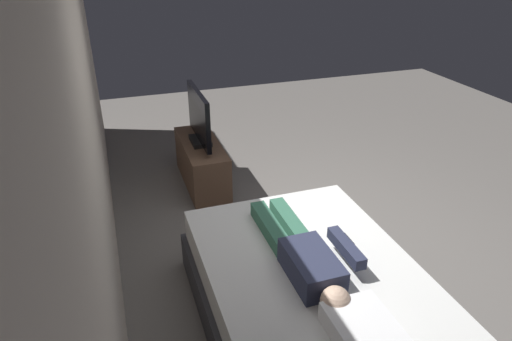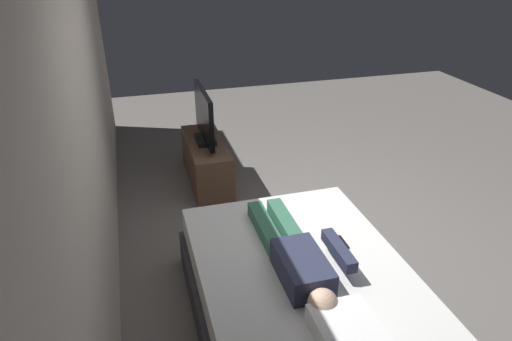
{
  "view_description": "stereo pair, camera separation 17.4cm",
  "coord_description": "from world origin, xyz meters",
  "px_view_note": "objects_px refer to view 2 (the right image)",
  "views": [
    {
      "loc": [
        -3.01,
        1.49,
        2.5
      ],
      "look_at": [
        0.33,
        0.35,
        0.69
      ],
      "focal_mm": 31.84,
      "sensor_mm": 36.0,
      "label": 1
    },
    {
      "loc": [
        -3.06,
        1.32,
        2.5
      ],
      "look_at": [
        0.33,
        0.35,
        0.69
      ],
      "focal_mm": 31.84,
      "sensor_mm": 36.0,
      "label": 2
    }
  ],
  "objects_px": {
    "pillow": "(351,337)",
    "person": "(297,257)",
    "bed": "(302,299)",
    "tv": "(204,117)",
    "remote": "(342,242)",
    "tv_stand": "(207,162)"
  },
  "relations": [
    {
      "from": "pillow",
      "to": "person",
      "type": "xyz_separation_m",
      "value": [
        0.7,
        0.04,
        0.02
      ]
    },
    {
      "from": "pillow",
      "to": "remote",
      "type": "height_order",
      "value": "pillow"
    },
    {
      "from": "bed",
      "to": "pillow",
      "type": "height_order",
      "value": "pillow"
    },
    {
      "from": "pillow",
      "to": "tv_stand",
      "type": "height_order",
      "value": "pillow"
    },
    {
      "from": "pillow",
      "to": "tv",
      "type": "relative_size",
      "value": 0.55
    },
    {
      "from": "remote",
      "to": "tv_stand",
      "type": "height_order",
      "value": "remote"
    },
    {
      "from": "bed",
      "to": "person",
      "type": "relative_size",
      "value": 1.58
    },
    {
      "from": "pillow",
      "to": "tv_stand",
      "type": "bearing_deg",
      "value": 4.62
    },
    {
      "from": "remote",
      "to": "person",
      "type": "bearing_deg",
      "value": 110.47
    },
    {
      "from": "bed",
      "to": "pillow",
      "type": "xyz_separation_m",
      "value": [
        -0.67,
        0.0,
        0.34
      ]
    },
    {
      "from": "person",
      "to": "tv_stand",
      "type": "bearing_deg",
      "value": 4.92
    },
    {
      "from": "bed",
      "to": "person",
      "type": "height_order",
      "value": "person"
    },
    {
      "from": "bed",
      "to": "person",
      "type": "xyz_separation_m",
      "value": [
        0.03,
        0.04,
        0.36
      ]
    },
    {
      "from": "bed",
      "to": "pillow",
      "type": "relative_size",
      "value": 4.15
    },
    {
      "from": "tv_stand",
      "to": "bed",
      "type": "bearing_deg",
      "value": -174.07
    },
    {
      "from": "bed",
      "to": "tv",
      "type": "height_order",
      "value": "tv"
    },
    {
      "from": "bed",
      "to": "tv",
      "type": "bearing_deg",
      "value": 5.93
    },
    {
      "from": "person",
      "to": "remote",
      "type": "relative_size",
      "value": 8.4
    },
    {
      "from": "pillow",
      "to": "person",
      "type": "height_order",
      "value": "person"
    },
    {
      "from": "remote",
      "to": "pillow",
      "type": "bearing_deg",
      "value": 157.13
    },
    {
      "from": "pillow",
      "to": "person",
      "type": "bearing_deg",
      "value": 3.6
    },
    {
      "from": "remote",
      "to": "tv",
      "type": "height_order",
      "value": "tv"
    }
  ]
}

